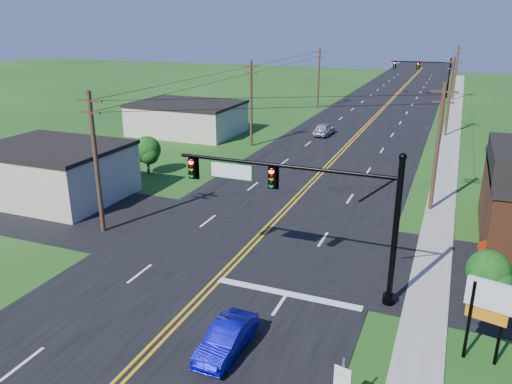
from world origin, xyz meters
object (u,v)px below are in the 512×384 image
at_px(signal_mast_main, 302,199).
at_px(blue_car, 226,339).
at_px(stop_sign, 484,251).
at_px(route_sign, 342,384).
at_px(signal_mast_far, 423,71).

bearing_deg(signal_mast_main, blue_car, -100.69).
distance_m(signal_mast_main, blue_car, 7.59).
bearing_deg(stop_sign, route_sign, -129.69).
relative_size(signal_mast_far, stop_sign, 5.17).
xyz_separation_m(signal_mast_main, route_sign, (3.94, -8.02, -3.36)).
bearing_deg(signal_mast_far, route_sign, -87.26).
bearing_deg(signal_mast_far, stop_sign, -82.83).
distance_m(signal_mast_far, stop_sign, 68.07).
xyz_separation_m(route_sign, stop_sign, (4.65, 12.55, 0.14)).
relative_size(blue_car, route_sign, 1.57).
height_order(signal_mast_main, blue_car, signal_mast_main).
distance_m(signal_mast_main, route_sign, 9.54).
distance_m(signal_mast_main, signal_mast_far, 72.00).
bearing_deg(route_sign, signal_mast_far, 103.45).
height_order(blue_car, stop_sign, stop_sign).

